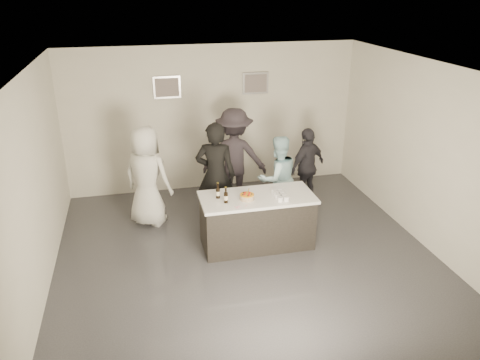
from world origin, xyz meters
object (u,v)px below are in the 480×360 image
Objects in this scene: person_main_blue at (278,178)px; person_guest_back at (234,157)px; person_main_black at (216,175)px; beer_bottle_b at (226,195)px; beer_bottle_a at (218,191)px; person_guest_right at (307,167)px; bar_counter at (257,221)px; cake at (247,197)px; person_guest_left at (147,176)px.

person_guest_back reaches higher than person_main_blue.
person_main_black reaches higher than person_main_blue.
person_main_black is at bearing 89.10° from beer_bottle_b.
beer_bottle_a is 1.49m from person_main_blue.
person_guest_right is at bearing 32.51° from beer_bottle_a.
person_guest_back is at bearing 89.97° from bar_counter.
person_main_black reaches higher than person_guest_right.
bar_counter is 1.11m from person_main_blue.
person_guest_back reaches higher than person_guest_right.
person_guest_right is (0.76, 0.50, -0.02)m from person_main_blue.
cake is at bearing 38.04° from person_main_blue.
bar_counter is 1.96m from person_guest_right.
person_guest_left is at bearing 133.36° from beer_bottle_a.
person_main_black reaches higher than person_guest_back.
cake is at bearing -19.69° from beer_bottle_a.
beer_bottle_a is 0.16× the size of person_main_blue.
cake is at bearing 6.02° from beer_bottle_b.
person_main_blue is at bearing 139.71° from person_guest_back.
person_main_black reaches higher than beer_bottle_b.
cake is 0.36m from beer_bottle_b.
beer_bottle_a is 0.14× the size of person_guest_left.
beer_bottle_b is 0.16× the size of person_main_blue.
bar_counter is at bearing -6.28° from beer_bottle_a.
person_guest_right is 0.81× the size of person_guest_back.
person_guest_right is (2.01, 1.28, -0.25)m from beer_bottle_a.
cake is 0.88× the size of beer_bottle_b.
cake is 0.15× the size of person_guest_right.
person_main_black is 1.98m from person_guest_right.
person_guest_back is (0.63, 1.65, -0.07)m from beer_bottle_a.
person_guest_back is (0.19, 1.80, 0.03)m from cake.
beer_bottle_b is 2.43m from person_guest_right.
person_main_blue reaches higher than bar_counter.
person_main_blue is 1.03× the size of person_guest_right.
beer_bottle_b is (-0.54, -0.12, 0.58)m from bar_counter.
beer_bottle_a is 0.79m from person_main_black.
beer_bottle_a is at bearing 20.83° from person_main_blue.
bar_counter is 7.15× the size of beer_bottle_a.
person_guest_left is 1.18× the size of person_guest_right.
beer_bottle_a and beer_bottle_b have the same top height.
beer_bottle_b is 0.98m from person_main_black.
person_guest_back reaches higher than bar_counter.
person_guest_right is 1.44m from person_guest_back.
person_main_blue is at bearing -161.68° from person_main_black.
person_guest_back is at bearing -103.05° from person_main_black.
person_guest_left is at bearing 30.99° from person_guest_back.
beer_bottle_a is at bearing 167.33° from person_guest_left.
person_guest_back is (0.53, 0.86, -0.00)m from person_main_black.
person_guest_left is 3.09m from person_guest_right.
person_main_blue is (1.25, 0.78, -0.23)m from beer_bottle_a.
person_main_blue reaches higher than cake.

